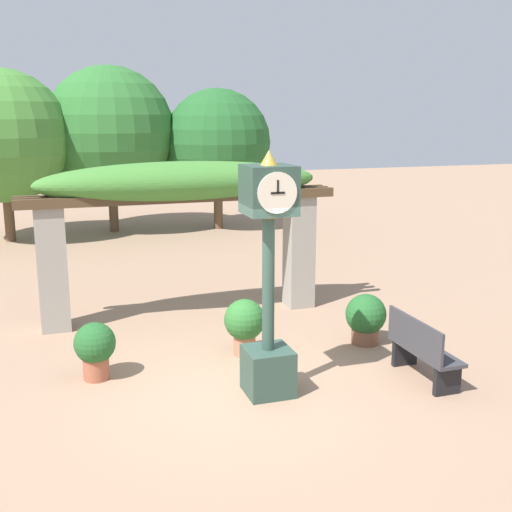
# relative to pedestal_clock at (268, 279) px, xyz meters

# --- Properties ---
(ground_plane) EXTENTS (60.00, 60.00, 0.00)m
(ground_plane) POSITION_rel_pedestal_clock_xyz_m (-0.37, 0.13, -1.56)
(ground_plane) COLOR #9E7A60
(pedestal_clock) EXTENTS (0.60, 0.65, 3.17)m
(pedestal_clock) POSITION_rel_pedestal_clock_xyz_m (0.00, 0.00, 0.00)
(pedestal_clock) COLOR #2D473D
(pedestal_clock) RESTS_ON ground
(pergola) EXTENTS (5.51, 1.08, 2.79)m
(pergola) POSITION_rel_pedestal_clock_xyz_m (-0.37, 3.51, 0.60)
(pergola) COLOR gray
(pergola) RESTS_ON ground
(potted_plant_near_left) EXTENTS (0.65, 0.65, 0.81)m
(potted_plant_near_left) POSITION_rel_pedestal_clock_xyz_m (2.09, 1.26, -1.13)
(potted_plant_near_left) COLOR brown
(potted_plant_near_left) RESTS_ON ground
(potted_plant_near_right) EXTENTS (0.57, 0.57, 0.81)m
(potted_plant_near_right) POSITION_rel_pedestal_clock_xyz_m (-2.11, 1.17, -1.10)
(potted_plant_near_right) COLOR #9E563D
(potted_plant_near_right) RESTS_ON ground
(potted_plant_far_left) EXTENTS (0.62, 0.62, 0.87)m
(potted_plant_far_left) POSITION_rel_pedestal_clock_xyz_m (0.11, 1.39, -1.05)
(potted_plant_far_left) COLOR #B26B4C
(potted_plant_far_left) RESTS_ON ground
(park_bench) EXTENTS (0.42, 1.32, 0.89)m
(park_bench) POSITION_rel_pedestal_clock_xyz_m (2.15, -0.25, -1.13)
(park_bench) COLOR #38383D
(park_bench) RESTS_ON ground
(tree_line) EXTENTS (9.64, 4.43, 4.96)m
(tree_line) POSITION_rel_pedestal_clock_xyz_m (-0.93, 12.14, 1.35)
(tree_line) COLOR brown
(tree_line) RESTS_ON ground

